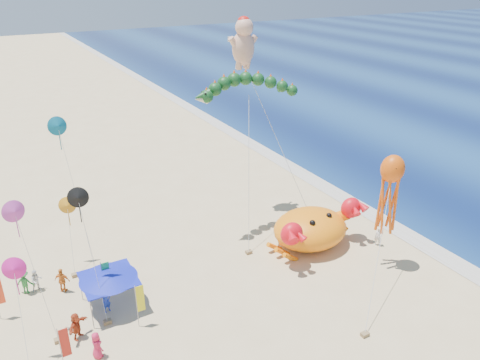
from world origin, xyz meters
name	(u,v)px	position (x,y,z in m)	size (l,w,h in m)	color
ground	(274,259)	(0.00, 0.00, 0.00)	(320.00, 320.00, 0.00)	#D1B784
foam_strip	(385,222)	(12.00, 0.00, 0.01)	(320.00, 320.00, 0.00)	silver
crab_inflatable	(311,228)	(3.69, 0.22, 1.66)	(8.58, 6.13, 3.76)	orange
dragon_kite	(247,90)	(0.96, 6.08, 12.12)	(9.49, 5.80, 13.17)	#103B17
cherub_kite	(244,42)	(2.46, 9.31, 15.36)	(5.43, 6.28, 17.46)	#DEA287
octopus_kite	(390,188)	(6.76, -4.56, 6.49)	(7.69, 6.43, 9.04)	#E3530B
canopy_blue	(108,276)	(-12.76, 0.61, 2.44)	(3.82, 3.82, 2.71)	gray
feather_flags	(78,301)	(-15.02, -0.46, 2.01)	(8.26, 6.80, 3.20)	gray
beachgoers	(82,297)	(-14.50, 1.36, 0.89)	(27.23, 9.64, 1.89)	silver
small_kites	(52,212)	(-15.27, 2.62, 6.95)	(5.83, 12.34, 12.00)	orange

